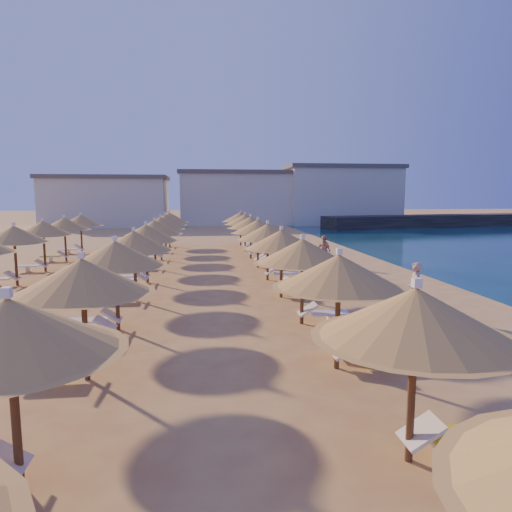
{
  "coord_description": "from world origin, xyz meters",
  "views": [
    {
      "loc": [
        -1.14,
        -16.22,
        4.02
      ],
      "look_at": [
        1.26,
        4.0,
        1.3
      ],
      "focal_mm": 32.0,
      "sensor_mm": 36.0,
      "label": 1
    }
  ],
  "objects": [
    {
      "name": "ground",
      "position": [
        0.0,
        0.0,
        0.0
      ],
      "size": [
        220.0,
        220.0,
        0.0
      ],
      "primitive_type": "plane",
      "color": "tan",
      "rests_on": "ground"
    },
    {
      "name": "jetty",
      "position": [
        28.33,
        39.4,
        0.75
      ],
      "size": [
        30.16,
        10.29,
        1.5
      ],
      "primitive_type": "cube",
      "rotation": [
        0.0,
        0.0,
        0.21
      ],
      "color": "black",
      "rests_on": "ground"
    },
    {
      "name": "hotel_blocks",
      "position": [
        4.01,
        46.05,
        3.7
      ],
      "size": [
        47.12,
        10.6,
        8.1
      ],
      "color": "beige",
      "rests_on": "ground"
    },
    {
      "name": "parasol_row_east",
      "position": [
        1.94,
        3.13,
        2.26
      ],
      "size": [
        3.05,
        36.97,
        2.83
      ],
      "color": "brown",
      "rests_on": "ground"
    },
    {
      "name": "parasol_row_west",
      "position": [
        -3.69,
        3.13,
        2.26
      ],
      "size": [
        3.05,
        36.97,
        2.83
      ],
      "color": "brown",
      "rests_on": "ground"
    },
    {
      "name": "parasol_row_inland",
      "position": [
        -9.42,
        5.02,
        2.26
      ],
      "size": [
        3.05,
        25.66,
        2.83
      ],
      "color": "brown",
      "rests_on": "ground"
    },
    {
      "name": "loungers",
      "position": [
        -2.69,
        3.35,
        0.34
      ],
      "size": [
        14.35,
        34.48,
        0.66
      ],
      "color": "white",
      "rests_on": "ground"
    },
    {
      "name": "beachgoer_c",
      "position": [
        5.77,
        9.04,
        0.88
      ],
      "size": [
        0.84,
        1.11,
        1.76
      ],
      "primitive_type": "imported",
      "rotation": [
        0.0,
        0.0,
        -1.12
      ],
      "color": "tan",
      "rests_on": "ground"
    },
    {
      "name": "beachgoer_a",
      "position": [
        5.93,
        -1.93,
        0.9
      ],
      "size": [
        0.59,
        0.75,
        1.8
      ],
      "primitive_type": "imported",
      "rotation": [
        0.0,
        0.0,
        -1.85
      ],
      "color": "tan",
      "rests_on": "ground"
    }
  ]
}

